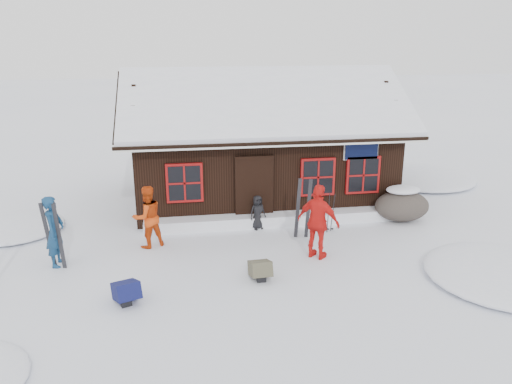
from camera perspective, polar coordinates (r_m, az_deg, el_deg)
ground at (r=12.51m, az=-2.53°, el=-7.76°), size 120.00×120.00×0.00m
mountain_hut at (r=16.90m, az=0.45°, el=4.56°), size 8.90×6.09×4.42m
snow_drift at (r=14.71m, az=2.22°, el=-3.09°), size 7.60×0.60×0.35m
snow_mounds at (r=14.45m, az=3.11°, el=-4.23°), size 20.60×13.20×0.48m
skier_teal at (r=12.83m, az=-22.02°, el=-4.18°), size 0.50×0.69×1.75m
skier_orange_left at (r=13.26m, az=-12.30°, el=-2.79°), size 1.00×0.92×1.66m
skier_orange_right at (r=12.36m, az=7.14°, el=-3.43°), size 1.14×1.09×1.90m
skier_crouched at (r=14.29m, az=0.18°, el=-2.33°), size 0.57×0.46×1.00m
boulder at (r=15.57m, az=16.33°, el=-1.42°), size 1.65×1.23×0.96m
ski_pair_mid at (r=12.75m, az=-22.12°, el=-4.73°), size 0.49×0.19×1.68m
ski_pair_right at (r=13.64m, az=5.40°, el=-1.98°), size 0.46×0.18×1.73m
ski_poles at (r=14.20m, az=8.51°, el=-2.44°), size 0.21×0.10×1.17m
backpack_blue at (r=10.92m, az=-14.58°, el=-11.25°), size 0.68×0.78×0.35m
backpack_olive at (r=11.52m, az=0.48°, el=-9.11°), size 0.50×0.64×0.34m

